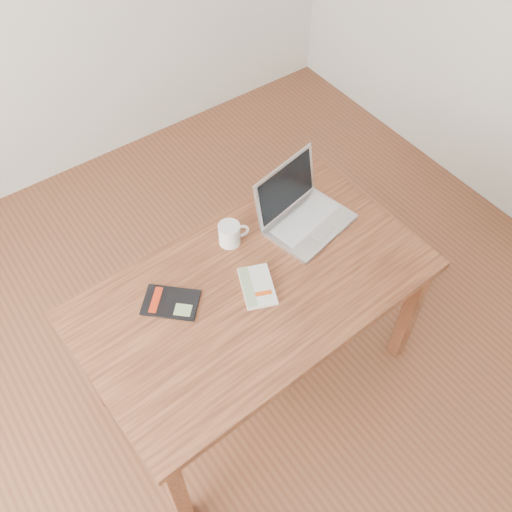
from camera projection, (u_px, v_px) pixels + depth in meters
room at (222, 209)px, 1.72m from camera, size 4.04×4.04×2.70m
desk at (255, 299)px, 2.35m from camera, size 1.46×0.88×0.75m
white_guidebook at (257, 286)px, 2.27m from camera, size 0.19×0.23×0.02m
black_guidebook at (171, 302)px, 2.23m from camera, size 0.25×0.25×0.01m
laptop at (301, 211)px, 2.46m from camera, size 0.41×0.37×0.25m
coffee_mug at (230, 234)px, 2.39m from camera, size 0.13×0.09×0.10m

